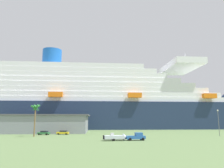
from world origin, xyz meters
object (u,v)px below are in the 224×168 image
pickup_truck (136,137)px  small_boat_on_trailer (117,137)px  street_lamp (218,119)px  parked_car_yellow_taxi (63,132)px  palm_tree (35,110)px  cruise_ship (94,104)px  parked_car_green_wagon (44,133)px

pickup_truck → small_boat_on_trailer: size_ratio=0.73×
small_boat_on_trailer → street_lamp: size_ratio=0.83×
pickup_truck → parked_car_yellow_taxi: (-24.62, 26.25, -0.21)m
palm_tree → street_lamp: palm_tree is taller
cruise_ship → pickup_truck: (12.69, -81.63, -15.36)m
small_boat_on_trailer → parked_car_yellow_taxi: small_boat_on_trailer is taller
street_lamp → parked_car_yellow_taxi: bearing=166.9°
palm_tree → street_lamp: (65.95, -3.79, -3.20)m
cruise_ship → pickup_truck: bearing=-81.2°
small_boat_on_trailer → street_lamp: 40.88m
street_lamp → parked_car_yellow_taxi: 59.00m
palm_tree → small_boat_on_trailer: bearing=-31.8°
cruise_ship → pickup_truck: cruise_ship is taller
pickup_truck → palm_tree: size_ratio=0.51×
small_boat_on_trailer → parked_car_yellow_taxi: 32.73m
palm_tree → street_lamp: size_ratio=1.19×
pickup_truck → parked_car_yellow_taxi: pickup_truck is taller
small_boat_on_trailer → parked_car_green_wagon: size_ratio=1.61×
small_boat_on_trailer → palm_tree: palm_tree is taller
parked_car_yellow_taxi → pickup_truck: bearing=-46.8°
pickup_truck → palm_tree: (-33.33, 16.69, 8.19)m
parked_car_green_wagon → palm_tree: bearing=-100.0°
small_boat_on_trailer → parked_car_green_wagon: bearing=135.7°
cruise_ship → street_lamp: bearing=-56.6°
parked_car_yellow_taxi → parked_car_green_wagon: bearing=-170.8°
small_boat_on_trailer → palm_tree: bearing=148.2°
cruise_ship → small_boat_on_trailer: (7.00, -82.09, -15.44)m
cruise_ship → parked_car_yellow_taxi: cruise_ship is taller
cruise_ship → pickup_truck: size_ratio=41.41×
pickup_truck → palm_tree: bearing=153.4°
parked_car_green_wagon → parked_car_yellow_taxi: (7.24, 1.17, 0.00)m
palm_tree → parked_car_yellow_taxi: (8.72, 9.56, -8.40)m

